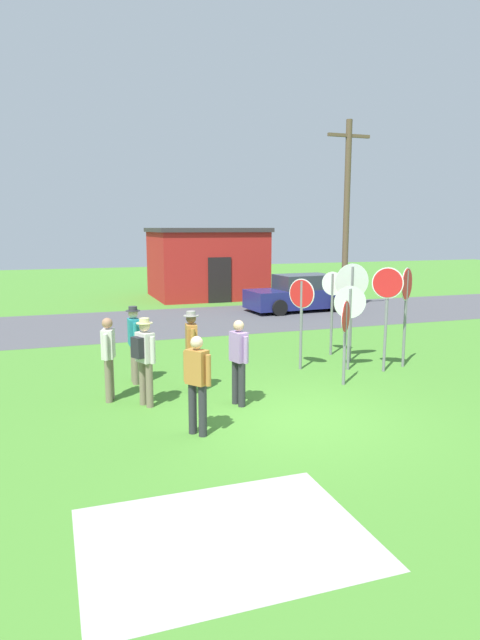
{
  "coord_description": "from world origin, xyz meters",
  "views": [
    {
      "loc": [
        -4.05,
        -8.68,
        3.44
      ],
      "look_at": [
        0.07,
        3.26,
        1.3
      ],
      "focal_mm": 30.69,
      "sensor_mm": 36.0,
      "label": 1
    }
  ],
  "objects_px": {
    "utility_pole": "(346,215)",
    "person_near_signs": "(144,356)",
    "stop_sign_rear_left": "(387,301)",
    "person_in_dark_shirt": "(197,380)",
    "stop_sign_low_front": "(345,328)",
    "person_in_blue": "(134,340)",
    "stop_sign_center_cluster": "(352,294)",
    "stop_sign_nearest": "(332,300)",
    "stop_sign_rear_right": "(301,308)",
    "stop_sign_leaning_right": "(406,299)",
    "person_on_left": "(239,358)",
    "parked_car_on_street": "(299,294)",
    "stop_sign_tallest": "(350,313)",
    "person_in_teal": "(191,347)",
    "person_holding_notes": "(108,354)"
  },
  "relations": [
    {
      "from": "stop_sign_tallest",
      "to": "person_in_dark_shirt",
      "type": "relative_size",
      "value": 1.22
    },
    {
      "from": "stop_sign_low_front",
      "to": "person_in_teal",
      "type": "distance_m",
      "value": 3.37
    },
    {
      "from": "parked_car_on_street",
      "to": "stop_sign_tallest",
      "type": "bearing_deg",
      "value": -108.09
    },
    {
      "from": "stop_sign_leaning_right",
      "to": "stop_sign_nearest",
      "type": "bearing_deg",
      "value": 122.06
    },
    {
      "from": "stop_sign_rear_left",
      "to": "person_in_dark_shirt",
      "type": "distance_m",
      "value": 5.96
    },
    {
      "from": "stop_sign_low_front",
      "to": "stop_sign_nearest",
      "type": "height_order",
      "value": "stop_sign_nearest"
    },
    {
      "from": "stop_sign_rear_right",
      "to": "stop_sign_rear_left",
      "type": "bearing_deg",
      "value": -23.76
    },
    {
      "from": "utility_pole",
      "to": "stop_sign_rear_left",
      "type": "bearing_deg",
      "value": -113.49
    },
    {
      "from": "person_on_left",
      "to": "person_in_teal",
      "type": "relative_size",
      "value": 0.97
    },
    {
      "from": "stop_sign_nearest",
      "to": "person_in_dark_shirt",
      "type": "xyz_separation_m",
      "value": [
        -4.93,
        -4.49,
        -0.57
      ]
    },
    {
      "from": "stop_sign_rear_right",
      "to": "person_on_left",
      "type": "xyz_separation_m",
      "value": [
        -2.33,
        -2.12,
        -0.56
      ]
    },
    {
      "from": "utility_pole",
      "to": "person_near_signs",
      "type": "xyz_separation_m",
      "value": [
        -9.54,
        -9.11,
        -2.94
      ]
    },
    {
      "from": "utility_pole",
      "to": "stop_sign_rear_left",
      "type": "relative_size",
      "value": 3.0
    },
    {
      "from": "parked_car_on_street",
      "to": "stop_sign_tallest",
      "type": "distance_m",
      "value": 9.72
    },
    {
      "from": "person_near_signs",
      "to": "person_holding_notes",
      "type": "relative_size",
      "value": 1.03
    },
    {
      "from": "stop_sign_low_front",
      "to": "person_holding_notes",
      "type": "height_order",
      "value": "stop_sign_low_front"
    },
    {
      "from": "person_in_blue",
      "to": "stop_sign_nearest",
      "type": "bearing_deg",
      "value": 10.75
    },
    {
      "from": "stop_sign_rear_right",
      "to": "stop_sign_low_front",
      "type": "bearing_deg",
      "value": -78.12
    },
    {
      "from": "stop_sign_rear_left",
      "to": "person_holding_notes",
      "type": "distance_m",
      "value": 6.59
    },
    {
      "from": "stop_sign_rear_left",
      "to": "person_near_signs",
      "type": "xyz_separation_m",
      "value": [
        -5.92,
        -0.77,
        -0.71
      ]
    },
    {
      "from": "stop_sign_rear_right",
      "to": "stop_sign_rear_left",
      "type": "distance_m",
      "value": 2.03
    },
    {
      "from": "parked_car_on_street",
      "to": "stop_sign_rear_right",
      "type": "xyz_separation_m",
      "value": [
        -4.09,
        -8.78,
        0.83
      ]
    },
    {
      "from": "utility_pole",
      "to": "stop_sign_low_front",
      "type": "height_order",
      "value": "utility_pole"
    },
    {
      "from": "stop_sign_nearest",
      "to": "person_in_dark_shirt",
      "type": "bearing_deg",
      "value": -137.65
    },
    {
      "from": "utility_pole",
      "to": "stop_sign_center_cluster",
      "type": "height_order",
      "value": "utility_pole"
    },
    {
      "from": "stop_sign_rear_left",
      "to": "stop_sign_low_front",
      "type": "height_order",
      "value": "stop_sign_rear_left"
    },
    {
      "from": "utility_pole",
      "to": "stop_sign_low_front",
      "type": "bearing_deg",
      "value": -119.57
    },
    {
      "from": "stop_sign_low_front",
      "to": "person_near_signs",
      "type": "bearing_deg",
      "value": -179.51
    },
    {
      "from": "person_holding_notes",
      "to": "person_in_teal",
      "type": "height_order",
      "value": "person_in_teal"
    },
    {
      "from": "person_in_dark_shirt",
      "to": "stop_sign_rear_right",
      "type": "bearing_deg",
      "value": 44.05
    },
    {
      "from": "parked_car_on_street",
      "to": "person_in_blue",
      "type": "distance_m",
      "value": 11.9
    },
    {
      "from": "person_in_dark_shirt",
      "to": "person_on_left",
      "type": "bearing_deg",
      "value": 47.32
    },
    {
      "from": "parked_car_on_street",
      "to": "person_holding_notes",
      "type": "relative_size",
      "value": 2.61
    },
    {
      "from": "stop_sign_rear_left",
      "to": "person_in_teal",
      "type": "relative_size",
      "value": 1.45
    },
    {
      "from": "stop_sign_center_cluster",
      "to": "stop_sign_nearest",
      "type": "relative_size",
      "value": 1.12
    },
    {
      "from": "person_holding_notes",
      "to": "person_in_teal",
      "type": "xyz_separation_m",
      "value": [
        1.7,
        0.01,
        0.03
      ]
    },
    {
      "from": "stop_sign_tallest",
      "to": "person_in_dark_shirt",
      "type": "distance_m",
      "value": 5.45
    },
    {
      "from": "stop_sign_rear_left",
      "to": "person_near_signs",
      "type": "bearing_deg",
      "value": -172.57
    },
    {
      "from": "parked_car_on_street",
      "to": "stop_sign_nearest",
      "type": "distance_m",
      "value": 8.14
    },
    {
      "from": "stop_sign_low_front",
      "to": "person_in_blue",
      "type": "relative_size",
      "value": 1.09
    },
    {
      "from": "person_on_left",
      "to": "person_in_teal",
      "type": "distance_m",
      "value": 1.3
    },
    {
      "from": "stop_sign_rear_right",
      "to": "person_near_signs",
      "type": "relative_size",
      "value": 1.28
    },
    {
      "from": "parked_car_on_street",
      "to": "person_on_left",
      "type": "distance_m",
      "value": 12.65
    },
    {
      "from": "stop_sign_rear_left",
      "to": "stop_sign_low_front",
      "type": "bearing_deg",
      "value": -154.3
    },
    {
      "from": "stop_sign_center_cluster",
      "to": "stop_sign_leaning_right",
      "type": "height_order",
      "value": "stop_sign_center_cluster"
    },
    {
      "from": "stop_sign_nearest",
      "to": "person_in_blue",
      "type": "xyz_separation_m",
      "value": [
        -5.48,
        -1.04,
        -0.54
      ]
    },
    {
      "from": "stop_sign_center_cluster",
      "to": "stop_sign_rear_left",
      "type": "bearing_deg",
      "value": -75.64
    },
    {
      "from": "stop_sign_tallest",
      "to": "person_on_left",
      "type": "height_order",
      "value": "stop_sign_tallest"
    },
    {
      "from": "stop_sign_low_front",
      "to": "stop_sign_leaning_right",
      "type": "bearing_deg",
      "value": 22.84
    },
    {
      "from": "stop_sign_rear_left",
      "to": "person_on_left",
      "type": "bearing_deg",
      "value": -162.68
    }
  ]
}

